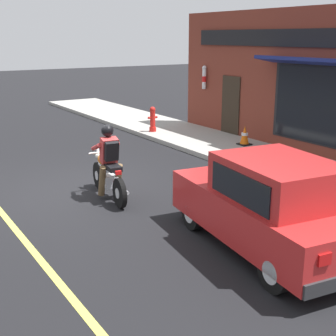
{
  "coord_description": "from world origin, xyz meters",
  "views": [
    {
      "loc": [
        -3.72,
        -9.68,
        3.4
      ],
      "look_at": [
        0.96,
        -2.39,
        0.95
      ],
      "focal_mm": 50.0,
      "sensor_mm": 36.0,
      "label": 1
    }
  ],
  "objects_px": {
    "fire_hydrant": "(153,119)",
    "traffic_cone": "(245,136)",
    "car_hatchback": "(270,206)",
    "motorcycle_with_rider": "(109,168)"
  },
  "relations": [
    {
      "from": "traffic_cone",
      "to": "fire_hydrant",
      "type": "height_order",
      "value": "fire_hydrant"
    },
    {
      "from": "motorcycle_with_rider",
      "to": "car_hatchback",
      "type": "height_order",
      "value": "motorcycle_with_rider"
    },
    {
      "from": "fire_hydrant",
      "to": "traffic_cone",
      "type": "bearing_deg",
      "value": -68.7
    },
    {
      "from": "motorcycle_with_rider",
      "to": "fire_hydrant",
      "type": "distance_m",
      "value": 6.7
    },
    {
      "from": "motorcycle_with_rider",
      "to": "fire_hydrant",
      "type": "height_order",
      "value": "motorcycle_with_rider"
    },
    {
      "from": "traffic_cone",
      "to": "motorcycle_with_rider",
      "type": "bearing_deg",
      "value": -161.51
    },
    {
      "from": "traffic_cone",
      "to": "fire_hydrant",
      "type": "bearing_deg",
      "value": 111.3
    },
    {
      "from": "car_hatchback",
      "to": "traffic_cone",
      "type": "bearing_deg",
      "value": 51.42
    },
    {
      "from": "car_hatchback",
      "to": "traffic_cone",
      "type": "xyz_separation_m",
      "value": [
        4.45,
        5.58,
        -0.33
      ]
    },
    {
      "from": "motorcycle_with_rider",
      "to": "fire_hydrant",
      "type": "relative_size",
      "value": 2.29
    }
  ]
}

